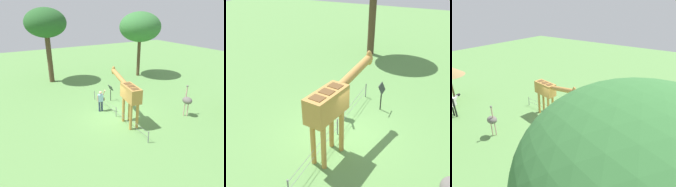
# 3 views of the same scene
# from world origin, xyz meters

# --- Properties ---
(ground_plane) EXTENTS (60.00, 60.00, 0.00)m
(ground_plane) POSITION_xyz_m (0.00, 0.00, 0.00)
(ground_plane) COLOR #60934C
(giraffe) EXTENTS (4.01, 1.08, 3.23)m
(giraffe) POSITION_xyz_m (-0.98, -0.15, 2.11)
(giraffe) COLOR #BC8942
(giraffe) RESTS_ON ground_plane
(visitor) EXTENTS (0.55, 0.58, 1.77)m
(visitor) POSITION_xyz_m (1.32, 0.65, 0.90)
(visitor) COLOR navy
(visitor) RESTS_ON ground_plane
(info_sign) EXTENTS (0.56, 0.21, 1.32)m
(info_sign) POSITION_xyz_m (2.61, -0.90, 0.95)
(info_sign) COLOR black
(info_sign) RESTS_ON ground_plane
(wire_fence) EXTENTS (7.05, 0.05, 0.75)m
(wire_fence) POSITION_xyz_m (0.00, 0.14, 0.40)
(wire_fence) COLOR slate
(wire_fence) RESTS_ON ground_plane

